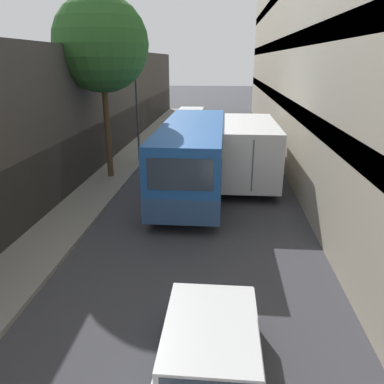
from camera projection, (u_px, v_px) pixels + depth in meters
name	position (u px, v px, depth m)	size (l,w,h in m)	color
ground_plane	(199.00, 197.00, 16.24)	(150.00, 150.00, 0.00)	#38383D
sidewalk_left	(96.00, 192.00, 16.58)	(1.94, 60.00, 0.14)	gray
building_left_shopfront	(43.00, 129.00, 15.83)	(2.40, 60.00, 6.23)	#423D38
building_right_apartment	(347.00, 23.00, 13.52)	(2.40, 60.00, 13.79)	#A89E89
car_hatchback	(210.00, 360.00, 6.41)	(1.79, 4.17, 1.44)	silver
bus	(193.00, 156.00, 16.46)	(2.62, 9.56, 3.03)	#1E519E
box_truck	(247.00, 146.00, 18.57)	(2.46, 8.51, 2.89)	silver
panel_van	(190.00, 122.00, 28.56)	(1.87, 4.37, 2.05)	silver
street_lamp	(135.00, 71.00, 20.12)	(0.36, 0.80, 7.09)	#38383D
street_tree_left	(101.00, 44.00, 16.67)	(4.26, 4.26, 8.26)	#4C3823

